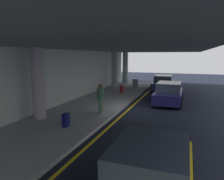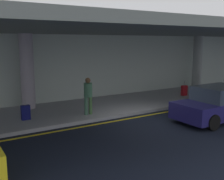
{
  "view_description": "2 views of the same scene",
  "coord_description": "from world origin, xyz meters",
  "px_view_note": "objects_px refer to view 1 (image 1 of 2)",
  "views": [
    {
      "loc": [
        -12.86,
        -2.76,
        3.4
      ],
      "look_at": [
        0.94,
        2.17,
        1.02
      ],
      "focal_mm": 34.1,
      "sensor_mm": 36.0,
      "label": 1
    },
    {
      "loc": [
        -7.59,
        -9.15,
        3.4
      ],
      "look_at": [
        -0.32,
        2.53,
        1.01
      ],
      "focal_mm": 44.52,
      "sensor_mm": 36.0,
      "label": 2
    }
  ],
  "objects_px": {
    "trash_bin_steel": "(135,83)",
    "car_yellow_taxi": "(149,179)",
    "traveler_with_luggage": "(100,97)",
    "suitcase_upright_secondary": "(66,120)",
    "support_column_center": "(114,69)",
    "suitcase_upright_primary": "(121,89)",
    "car_navy": "(169,94)",
    "support_column_right_mid": "(125,67)",
    "car_navy_no2": "(163,83)",
    "support_column_left_mid": "(38,84)"
  },
  "relations": [
    {
      "from": "car_navy_no2",
      "to": "trash_bin_steel",
      "type": "height_order",
      "value": "car_navy_no2"
    },
    {
      "from": "traveler_with_luggage",
      "to": "trash_bin_steel",
      "type": "distance_m",
      "value": 10.78
    },
    {
      "from": "support_column_right_mid",
      "to": "car_yellow_taxi",
      "type": "height_order",
      "value": "support_column_right_mid"
    },
    {
      "from": "suitcase_upright_secondary",
      "to": "trash_bin_steel",
      "type": "relative_size",
      "value": 1.06
    },
    {
      "from": "traveler_with_luggage",
      "to": "support_column_right_mid",
      "type": "bearing_deg",
      "value": 159.42
    },
    {
      "from": "support_column_left_mid",
      "to": "traveler_with_luggage",
      "type": "distance_m",
      "value": 3.38
    },
    {
      "from": "car_yellow_taxi",
      "to": "suitcase_upright_secondary",
      "type": "height_order",
      "value": "car_yellow_taxi"
    },
    {
      "from": "traveler_with_luggage",
      "to": "suitcase_upright_secondary",
      "type": "bearing_deg",
      "value": -44.65
    },
    {
      "from": "suitcase_upright_secondary",
      "to": "support_column_center",
      "type": "bearing_deg",
      "value": 11.84
    },
    {
      "from": "car_yellow_taxi",
      "to": "car_navy",
      "type": "bearing_deg",
      "value": 178.73
    },
    {
      "from": "support_column_right_mid",
      "to": "trash_bin_steel",
      "type": "bearing_deg",
      "value": -147.99
    },
    {
      "from": "car_yellow_taxi",
      "to": "suitcase_upright_primary",
      "type": "distance_m",
      "value": 14.38
    },
    {
      "from": "support_column_left_mid",
      "to": "trash_bin_steel",
      "type": "height_order",
      "value": "support_column_left_mid"
    },
    {
      "from": "suitcase_upright_secondary",
      "to": "trash_bin_steel",
      "type": "distance_m",
      "value": 13.39
    },
    {
      "from": "support_column_right_mid",
      "to": "trash_bin_steel",
      "type": "height_order",
      "value": "support_column_right_mid"
    },
    {
      "from": "car_navy_no2",
      "to": "suitcase_upright_secondary",
      "type": "distance_m",
      "value": 13.24
    },
    {
      "from": "support_column_center",
      "to": "car_navy",
      "type": "xyz_separation_m",
      "value": [
        -5.39,
        -5.96,
        -1.26
      ]
    },
    {
      "from": "support_column_center",
      "to": "suitcase_upright_secondary",
      "type": "xyz_separation_m",
      "value": [
        -12.68,
        -1.99,
        -1.51
      ]
    },
    {
      "from": "car_navy",
      "to": "car_navy_no2",
      "type": "height_order",
      "value": "same"
    },
    {
      "from": "car_yellow_taxi",
      "to": "car_navy_no2",
      "type": "distance_m",
      "value": 16.82
    },
    {
      "from": "car_yellow_taxi",
      "to": "suitcase_upright_primary",
      "type": "xyz_separation_m",
      "value": [
        13.55,
        4.81,
        -0.25
      ]
    },
    {
      "from": "car_navy",
      "to": "trash_bin_steel",
      "type": "bearing_deg",
      "value": 33.2
    },
    {
      "from": "car_navy",
      "to": "support_column_center",
      "type": "bearing_deg",
      "value": 48.45
    },
    {
      "from": "car_yellow_taxi",
      "to": "suitcase_upright_primary",
      "type": "relative_size",
      "value": 4.56
    },
    {
      "from": "support_column_center",
      "to": "suitcase_upright_primary",
      "type": "bearing_deg",
      "value": -150.56
    },
    {
      "from": "support_column_center",
      "to": "trash_bin_steel",
      "type": "distance_m",
      "value": 2.59
    },
    {
      "from": "car_yellow_taxi",
      "to": "car_navy_no2",
      "type": "xyz_separation_m",
      "value": [
        16.75,
        1.54,
        0.0
      ]
    },
    {
      "from": "trash_bin_steel",
      "to": "car_yellow_taxi",
      "type": "bearing_deg",
      "value": -165.57
    },
    {
      "from": "car_navy",
      "to": "traveler_with_luggage",
      "type": "distance_m",
      "value": 5.74
    },
    {
      "from": "car_navy_no2",
      "to": "suitcase_upright_primary",
      "type": "xyz_separation_m",
      "value": [
        -3.2,
        3.27,
        -0.25
      ]
    },
    {
      "from": "car_yellow_taxi",
      "to": "car_navy_no2",
      "type": "bearing_deg",
      "value": -178.77
    },
    {
      "from": "trash_bin_steel",
      "to": "support_column_center",
      "type": "bearing_deg",
      "value": 108.86
    },
    {
      "from": "support_column_right_mid",
      "to": "car_navy",
      "type": "distance_m",
      "value": 11.2
    },
    {
      "from": "support_column_right_mid",
      "to": "suitcase_upright_primary",
      "type": "height_order",
      "value": "support_column_right_mid"
    },
    {
      "from": "support_column_center",
      "to": "car_navy",
      "type": "distance_m",
      "value": 8.14
    },
    {
      "from": "support_column_center",
      "to": "support_column_right_mid",
      "type": "distance_m",
      "value": 4.0
    },
    {
      "from": "trash_bin_steel",
      "to": "car_navy",
      "type": "bearing_deg",
      "value": -147.37
    },
    {
      "from": "support_column_center",
      "to": "support_column_right_mid",
      "type": "xyz_separation_m",
      "value": [
        4.0,
        0.0,
        0.0
      ]
    },
    {
      "from": "car_navy_no2",
      "to": "traveler_with_luggage",
      "type": "height_order",
      "value": "traveler_with_luggage"
    },
    {
      "from": "car_navy_no2",
      "to": "traveler_with_luggage",
      "type": "bearing_deg",
      "value": -12.11
    },
    {
      "from": "support_column_left_mid",
      "to": "suitcase_upright_primary",
      "type": "relative_size",
      "value": 4.06
    },
    {
      "from": "support_column_right_mid",
      "to": "traveler_with_luggage",
      "type": "distance_m",
      "value": 14.31
    },
    {
      "from": "traveler_with_luggage",
      "to": "suitcase_upright_primary",
      "type": "distance_m",
      "value": 7.15
    },
    {
      "from": "suitcase_upright_primary",
      "to": "suitcase_upright_secondary",
      "type": "distance_m",
      "value": 9.7
    },
    {
      "from": "suitcase_upright_secondary",
      "to": "trash_bin_steel",
      "type": "height_order",
      "value": "suitcase_upright_secondary"
    },
    {
      "from": "suitcase_upright_secondary",
      "to": "trash_bin_steel",
      "type": "xyz_separation_m",
      "value": [
        13.39,
        -0.07,
        0.11
      ]
    },
    {
      "from": "car_navy_no2",
      "to": "support_column_right_mid",
      "type": "bearing_deg",
      "value": -126.6
    },
    {
      "from": "car_yellow_taxi",
      "to": "trash_bin_steel",
      "type": "distance_m",
      "value": 17.81
    },
    {
      "from": "car_navy",
      "to": "support_column_right_mid",
      "type": "bearing_deg",
      "value": 32.98
    },
    {
      "from": "traveler_with_luggage",
      "to": "suitcase_upright_secondary",
      "type": "relative_size",
      "value": 1.87
    }
  ]
}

